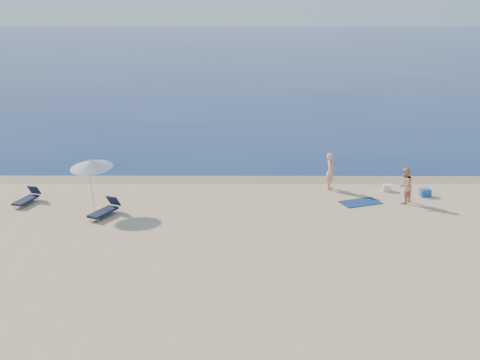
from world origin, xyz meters
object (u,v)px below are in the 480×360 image
object	(u,v)px
person_right	(405,185)
blue_cooler	(425,193)
person_left	(331,171)
umbrella_near	(91,164)

from	to	relation	value
person_right	blue_cooler	distance (m)	1.74
person_right	blue_cooler	bearing A→B (deg)	169.41
blue_cooler	person_right	bearing A→B (deg)	-150.71
person_left	person_right	bearing A→B (deg)	-107.85
blue_cooler	umbrella_near	distance (m)	15.54
blue_cooler	umbrella_near	size ratio (longest dim) A/B	0.20
person_left	blue_cooler	size ratio (longest dim) A/B	3.75
person_left	blue_cooler	world-z (taller)	person_left
blue_cooler	person_left	bearing A→B (deg)	158.48
person_right	umbrella_near	xyz separation A→B (m)	(-14.03, -0.93, 1.26)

